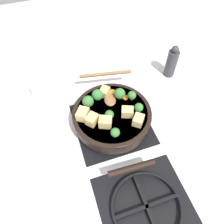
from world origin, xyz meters
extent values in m
plane|color=silver|center=(0.00, 0.00, 0.00)|extent=(2.40, 2.40, 0.00)
cube|color=black|center=(0.00, 0.00, 0.00)|extent=(0.31, 0.31, 0.01)
torus|color=black|center=(0.00, 0.00, 0.02)|extent=(0.24, 0.24, 0.01)
cube|color=black|center=(0.00, 0.00, 0.02)|extent=(0.01, 0.23, 0.01)
cube|color=black|center=(0.00, 0.00, 0.02)|extent=(0.23, 0.01, 0.01)
cube|color=black|center=(0.00, 0.36, 0.00)|extent=(0.31, 0.31, 0.01)
torus|color=black|center=(0.00, 0.36, 0.02)|extent=(0.24, 0.24, 0.01)
cube|color=black|center=(0.00, 0.36, 0.02)|extent=(0.01, 0.23, 0.01)
cube|color=black|center=(0.00, 0.36, 0.02)|extent=(0.23, 0.01, 0.01)
cylinder|color=black|center=(0.00, 0.00, 0.06)|extent=(0.31, 0.31, 0.06)
cylinder|color=brown|center=(0.00, 0.00, 0.06)|extent=(0.29, 0.29, 0.05)
torus|color=black|center=(0.00, 0.00, 0.08)|extent=(0.32, 0.32, 0.01)
cylinder|color=black|center=(0.01, 0.24, 0.08)|extent=(0.17, 0.03, 0.02)
ellipsoid|color=brown|center=(-0.01, -0.06, 0.09)|extent=(0.06, 0.08, 0.01)
cylinder|color=brown|center=(-0.04, -0.21, 0.10)|extent=(0.24, 0.06, 0.02)
cube|color=#DBB770|center=(0.09, 0.02, 0.11)|extent=(0.06, 0.06, 0.04)
cube|color=#DBB770|center=(-0.05, 0.03, 0.11)|extent=(0.06, 0.05, 0.04)
cube|color=#DBB770|center=(0.04, 0.05, 0.11)|extent=(0.06, 0.05, 0.04)
cube|color=#DBB770|center=(0.12, -0.01, 0.11)|extent=(0.06, 0.06, 0.04)
cube|color=#DBB770|center=(0.00, -0.10, 0.11)|extent=(0.05, 0.05, 0.03)
cube|color=#DBB770|center=(-0.08, 0.08, 0.11)|extent=(0.06, 0.06, 0.04)
cylinder|color=#709956|center=(-0.10, 0.03, 0.09)|extent=(0.01, 0.01, 0.01)
sphere|color=#387533|center=(-0.10, 0.03, 0.11)|extent=(0.04, 0.04, 0.04)
cylinder|color=#709956|center=(0.04, -0.08, 0.09)|extent=(0.01, 0.01, 0.01)
sphere|color=#387533|center=(0.04, -0.08, 0.12)|extent=(0.05, 0.05, 0.05)
cylinder|color=#709956|center=(0.02, 0.03, 0.09)|extent=(0.01, 0.01, 0.01)
sphere|color=#387533|center=(0.02, 0.03, 0.11)|extent=(0.04, 0.04, 0.04)
cylinder|color=#709956|center=(0.08, -0.06, 0.09)|extent=(0.01, 0.01, 0.01)
sphere|color=#387533|center=(0.08, -0.06, 0.12)|extent=(0.05, 0.05, 0.05)
cylinder|color=#709956|center=(0.02, 0.11, 0.09)|extent=(0.01, 0.01, 0.01)
sphere|color=#387533|center=(0.02, 0.11, 0.11)|extent=(0.03, 0.03, 0.03)
cylinder|color=#709956|center=(-0.10, -0.04, 0.09)|extent=(0.01, 0.01, 0.01)
sphere|color=#387533|center=(-0.10, -0.04, 0.11)|extent=(0.04, 0.04, 0.04)
cylinder|color=#709956|center=(-0.05, -0.06, 0.09)|extent=(0.01, 0.01, 0.01)
sphere|color=#387533|center=(-0.05, -0.06, 0.12)|extent=(0.05, 0.05, 0.05)
cylinder|color=orange|center=(-0.03, -0.10, 0.09)|extent=(0.03, 0.03, 0.01)
cylinder|color=orange|center=(-0.08, -0.05, 0.09)|extent=(0.03, 0.03, 0.01)
cylinder|color=#333338|center=(-0.37, -0.20, 0.07)|extent=(0.05, 0.05, 0.14)
sphere|color=#333338|center=(-0.37, -0.20, 0.16)|extent=(0.03, 0.03, 0.03)
cylinder|color=white|center=(0.29, -0.26, 0.04)|extent=(0.04, 0.04, 0.07)
cylinder|color=#B7B7BC|center=(0.29, -0.26, 0.08)|extent=(0.03, 0.03, 0.01)
camera|label=1|loc=(0.17, 0.49, 0.79)|focal=35.00mm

